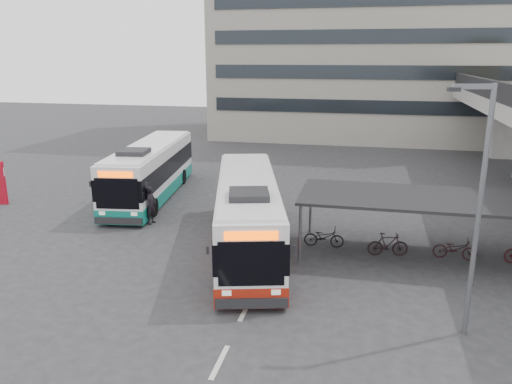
% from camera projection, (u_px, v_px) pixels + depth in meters
% --- Properties ---
extents(ground, '(120.00, 120.00, 0.00)m').
position_uv_depth(ground, '(202.00, 266.00, 19.71)').
color(ground, '#28282B').
rests_on(ground, ground).
extents(bike_shelter, '(10.00, 4.00, 2.54)m').
position_uv_depth(bike_shelter, '(422.00, 218.00, 20.33)').
color(bike_shelter, '#595B60').
rests_on(bike_shelter, ground).
extents(office_block, '(30.00, 15.00, 25.00)m').
position_uv_depth(office_block, '(373.00, 8.00, 49.01)').
color(office_block, gray).
rests_on(office_block, ground).
extents(road_markings, '(0.15, 7.60, 0.01)m').
position_uv_depth(road_markings, '(246.00, 309.00, 16.37)').
color(road_markings, beige).
rests_on(road_markings, ground).
extents(bus_main, '(5.23, 11.51, 3.33)m').
position_uv_depth(bus_main, '(247.00, 214.00, 21.09)').
color(bus_main, white).
rests_on(bus_main, ground).
extents(bus_teal, '(3.94, 11.47, 3.33)m').
position_uv_depth(bus_teal, '(151.00, 171.00, 28.97)').
color(bus_teal, white).
rests_on(bus_teal, ground).
extents(pedestrian, '(0.50, 0.72, 1.91)m').
position_uv_depth(pedestrian, '(151.00, 205.00, 24.44)').
color(pedestrian, black).
rests_on(pedestrian, ground).
extents(lamp_post, '(1.28, 0.41, 7.36)m').
position_uv_depth(lamp_post, '(477.00, 199.00, 13.83)').
color(lamp_post, '#595B60').
rests_on(lamp_post, ground).
extents(sign_totem_north, '(0.53, 0.21, 2.44)m').
position_uv_depth(sign_totem_north, '(1.00, 182.00, 27.58)').
color(sign_totem_north, '#A40A1A').
rests_on(sign_totem_north, ground).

